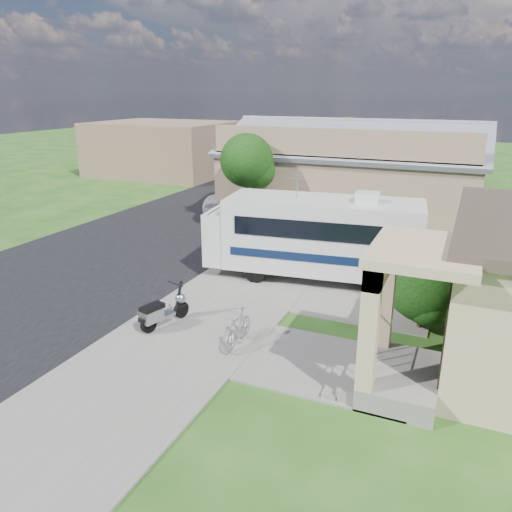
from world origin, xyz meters
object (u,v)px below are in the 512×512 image
at_px(scooter, 162,312).
at_px(van, 280,177).
at_px(motorhome, 315,235).
at_px(pickup_truck, 243,197).
at_px(bicycle, 238,330).
at_px(shrub, 426,286).
at_px(garden_hose, 372,355).

relative_size(scooter, van, 0.29).
relative_size(motorhome, pickup_truck, 1.24).
xyz_separation_m(motorhome, bicycle, (-0.30, -5.53, -1.15)).
bearing_deg(pickup_truck, van, -96.22).
distance_m(shrub, van, 20.66).
bearing_deg(scooter, pickup_truck, 120.50).
xyz_separation_m(scooter, van, (-4.31, 20.44, 0.36)).
bearing_deg(motorhome, scooter, -123.39).
xyz_separation_m(scooter, garden_hose, (5.75, 0.71, -0.43)).
relative_size(scooter, garden_hose, 4.65).
bearing_deg(shrub, garden_hose, -112.81).
bearing_deg(shrub, pickup_truck, 134.78).
xyz_separation_m(shrub, van, (-11.00, 17.49, -0.40)).
height_order(bicycle, garden_hose, bicycle).
distance_m(shrub, bicycle, 5.30).
bearing_deg(motorhome, bicycle, -100.02).
distance_m(scooter, bicycle, 2.42).
bearing_deg(pickup_truck, motorhome, 118.69).
xyz_separation_m(pickup_truck, garden_hose, (9.57, -12.83, -0.76)).
relative_size(pickup_truck, van, 1.02).
relative_size(bicycle, pickup_truck, 0.25).
distance_m(bicycle, van, 21.59).
bearing_deg(motorhome, shrub, -39.11).
bearing_deg(bicycle, pickup_truck, 112.91).
xyz_separation_m(motorhome, garden_hose, (3.04, -4.74, -1.53)).
relative_size(pickup_truck, garden_hose, 16.48).
bearing_deg(pickup_truck, garden_hose, 116.51).
distance_m(bicycle, pickup_truck, 14.99).
relative_size(scooter, pickup_truck, 0.28).
bearing_deg(van, scooter, -84.50).
height_order(motorhome, pickup_truck, motorhome).
relative_size(shrub, scooter, 1.44).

